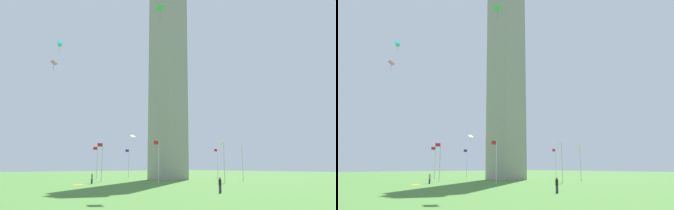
% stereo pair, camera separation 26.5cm
% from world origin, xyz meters
% --- Properties ---
extents(ground_plane, '(260.00, 260.00, 0.00)m').
position_xyz_m(ground_plane, '(0.00, 0.00, 0.00)').
color(ground_plane, '#477A33').
extents(obelisk_monument, '(6.47, 6.47, 58.82)m').
position_xyz_m(obelisk_monument, '(0.00, 0.00, 29.41)').
color(obelisk_monument, gray).
rests_on(obelisk_monument, ground).
extents(flagpole_n, '(1.12, 0.14, 7.34)m').
position_xyz_m(flagpole_n, '(16.21, 0.00, 4.05)').
color(flagpole_n, silver).
rests_on(flagpole_n, ground).
extents(flagpole_ne, '(1.12, 0.14, 7.34)m').
position_xyz_m(flagpole_ne, '(11.48, 11.42, 4.05)').
color(flagpole_ne, silver).
rests_on(flagpole_ne, ground).
extents(flagpole_e, '(1.12, 0.14, 7.34)m').
position_xyz_m(flagpole_e, '(0.06, 16.14, 4.05)').
color(flagpole_e, silver).
rests_on(flagpole_e, ground).
extents(flagpole_se, '(1.12, 0.14, 7.34)m').
position_xyz_m(flagpole_se, '(-11.35, 11.42, 4.05)').
color(flagpole_se, silver).
rests_on(flagpole_se, ground).
extents(flagpole_s, '(1.12, 0.14, 7.34)m').
position_xyz_m(flagpole_s, '(-16.08, 0.00, 4.05)').
color(flagpole_s, silver).
rests_on(flagpole_s, ground).
extents(flagpole_sw, '(1.12, 0.14, 7.34)m').
position_xyz_m(flagpole_sw, '(-11.35, -11.42, 4.05)').
color(flagpole_sw, silver).
rests_on(flagpole_sw, ground).
extents(flagpole_w, '(1.12, 0.14, 7.34)m').
position_xyz_m(flagpole_w, '(0.06, -16.14, 4.05)').
color(flagpole_w, silver).
rests_on(flagpole_w, ground).
extents(flagpole_nw, '(1.12, 0.14, 7.34)m').
position_xyz_m(flagpole_nw, '(11.48, -11.42, 4.05)').
color(flagpole_nw, silver).
rests_on(flagpole_nw, ground).
extents(person_gray_shirt, '(0.32, 0.32, 1.71)m').
position_xyz_m(person_gray_shirt, '(20.27, 4.57, 0.85)').
color(person_gray_shirt, '#2D2D38').
rests_on(person_gray_shirt, ground).
extents(person_black_shirt, '(0.32, 0.32, 1.71)m').
position_xyz_m(person_black_shirt, '(17.51, 30.51, 0.85)').
color(person_black_shirt, '#2D2D38').
rests_on(person_black_shirt, ground).
extents(kite_green_diamond, '(1.68, 1.73, 2.18)m').
position_xyz_m(kite_green_diamond, '(18.98, 21.40, 25.38)').
color(kite_green_diamond, green).
extents(kite_pink_diamond, '(0.90, 0.99, 1.48)m').
position_xyz_m(kite_pink_diamond, '(29.76, 9.88, 17.76)').
color(kite_pink_diamond, pink).
extents(kite_yellow_diamond, '(0.92, 0.83, 1.44)m').
position_xyz_m(kite_yellow_diamond, '(7.83, -2.29, 9.18)').
color(kite_yellow_diamond, yellow).
extents(kite_cyan_box, '(1.07, 1.60, 2.91)m').
position_xyz_m(kite_cyan_box, '(23.39, -6.41, 27.63)').
color(kite_cyan_box, '#33C6D1').
extents(picnic_blanket_near_first_person, '(1.66, 1.99, 0.01)m').
position_xyz_m(picnic_blanket_near_first_person, '(23.23, 5.91, 0.01)').
color(picnic_blanket_near_first_person, orange).
rests_on(picnic_blanket_near_first_person, ground).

